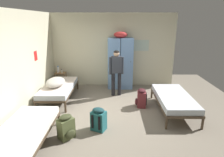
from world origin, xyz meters
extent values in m
plane|color=gray|center=(0.00, 0.00, 0.00)|extent=(7.91, 7.91, 0.00)
cube|color=beige|center=(0.00, 2.50, 1.36)|extent=(4.64, 0.06, 2.71)
cube|color=beige|center=(-2.29, 0.00, 1.36)|extent=(0.06, 4.94, 2.71)
cube|color=#B7CCBC|center=(1.07, 2.47, 1.55)|extent=(0.55, 0.01, 0.40)
cube|color=red|center=(-2.25, 0.86, 1.45)|extent=(0.01, 0.20, 0.28)
cube|color=#6B93C6|center=(0.05, 2.19, 0.93)|extent=(0.44, 0.52, 1.85)
cylinder|color=black|center=(0.17, 1.92, 1.05)|extent=(0.02, 0.03, 0.02)
cube|color=#6B93C6|center=(0.51, 2.19, 0.93)|extent=(0.44, 0.52, 1.85)
cylinder|color=black|center=(0.63, 1.92, 1.05)|extent=(0.02, 0.03, 0.02)
ellipsoid|color=red|center=(0.28, 2.19, 1.96)|extent=(0.48, 0.36, 0.22)
cylinder|color=brown|center=(-2.13, 2.05, 0.28)|extent=(0.03, 0.03, 0.55)
cylinder|color=brown|center=(-1.78, 2.05, 0.28)|extent=(0.03, 0.03, 0.55)
cylinder|color=brown|center=(-2.13, 2.32, 0.28)|extent=(0.03, 0.03, 0.55)
cylinder|color=brown|center=(-1.78, 2.32, 0.28)|extent=(0.03, 0.03, 0.55)
cube|color=brown|center=(-1.96, 2.19, 0.19)|extent=(0.38, 0.30, 0.02)
cube|color=brown|center=(-1.96, 2.19, 0.56)|extent=(0.38, 0.30, 0.02)
cylinder|color=#473828|center=(-2.13, -0.51, 0.14)|extent=(0.06, 0.06, 0.28)
cylinder|color=#473828|center=(-1.29, -0.51, 0.14)|extent=(0.06, 0.06, 0.28)
cube|color=#473828|center=(-1.71, -1.43, 0.31)|extent=(0.90, 1.90, 0.06)
cube|color=silver|center=(-1.71, -1.43, 0.41)|extent=(0.87, 1.84, 0.14)
cube|color=white|center=(-1.71, -1.43, 0.49)|extent=(0.86, 1.82, 0.01)
cylinder|color=#473828|center=(2.13, 1.15, 0.14)|extent=(0.06, 0.06, 0.28)
cylinder|color=#473828|center=(1.29, 1.15, 0.14)|extent=(0.06, 0.06, 0.28)
cylinder|color=#473828|center=(2.13, -0.69, 0.14)|extent=(0.06, 0.06, 0.28)
cylinder|color=#473828|center=(1.29, -0.69, 0.14)|extent=(0.06, 0.06, 0.28)
cube|color=#473828|center=(1.71, 0.23, 0.31)|extent=(0.90, 1.90, 0.06)
cube|color=silver|center=(1.71, 0.23, 0.41)|extent=(0.87, 1.84, 0.14)
cube|color=silver|center=(1.71, 0.23, 0.49)|extent=(0.86, 1.82, 0.01)
cylinder|color=#473828|center=(-2.13, 0.12, 0.14)|extent=(0.06, 0.06, 0.28)
cylinder|color=#473828|center=(-1.29, 0.12, 0.14)|extent=(0.06, 0.06, 0.28)
cylinder|color=#473828|center=(-2.13, 1.96, 0.14)|extent=(0.06, 0.06, 0.28)
cylinder|color=#473828|center=(-1.29, 1.96, 0.14)|extent=(0.06, 0.06, 0.28)
cube|color=#473828|center=(-1.71, 1.04, 0.31)|extent=(0.90, 1.90, 0.06)
cube|color=silver|center=(-1.71, 1.04, 0.41)|extent=(0.87, 1.84, 0.14)
cube|color=silver|center=(-1.71, 1.04, 0.49)|extent=(0.86, 1.82, 0.01)
ellipsoid|color=#B7B2A8|center=(-1.77, 0.95, 0.61)|extent=(0.56, 0.82, 0.24)
cylinder|color=black|center=(0.24, 1.42, 0.40)|extent=(0.12, 0.12, 0.79)
cylinder|color=black|center=(0.03, 1.38, 0.40)|extent=(0.12, 0.12, 0.79)
cube|color=#333842|center=(0.13, 1.40, 1.07)|extent=(0.36, 0.24, 0.54)
cylinder|color=#333842|center=(0.33, 1.43, 1.03)|extent=(0.08, 0.08, 0.56)
cylinder|color=#333842|center=(-0.07, 1.37, 1.03)|extent=(0.08, 0.08, 0.56)
sphere|color=#DBAD89|center=(0.13, 1.40, 1.43)|extent=(0.19, 0.19, 0.19)
ellipsoid|color=black|center=(0.13, 1.40, 1.48)|extent=(0.18, 0.18, 0.11)
cylinder|color=white|center=(-2.04, 2.21, 0.68)|extent=(0.07, 0.07, 0.22)
cylinder|color=#2666B2|center=(-2.04, 2.21, 0.80)|extent=(0.04, 0.04, 0.04)
cylinder|color=white|center=(-1.89, 2.15, 0.63)|extent=(0.05, 0.05, 0.11)
cylinder|color=black|center=(-1.89, 2.15, 0.70)|extent=(0.03, 0.03, 0.03)
cube|color=maroon|center=(0.87, 0.52, 0.23)|extent=(0.27, 0.34, 0.46)
ellipsoid|color=#42191E|center=(0.72, 0.53, 0.15)|extent=(0.10, 0.25, 0.20)
ellipsoid|color=#42191E|center=(0.87, 0.52, 0.50)|extent=(0.24, 0.31, 0.10)
cube|color=black|center=(1.01, 0.60, 0.25)|extent=(0.03, 0.05, 0.32)
cube|color=black|center=(0.99, 0.42, 0.25)|extent=(0.03, 0.05, 0.32)
cube|color=#23666B|center=(-0.30, -0.74, 0.23)|extent=(0.39, 0.35, 0.46)
ellipsoid|color=#193D42|center=(-0.24, -0.60, 0.15)|extent=(0.25, 0.17, 0.20)
ellipsoid|color=#193D42|center=(-0.30, -0.74, 0.50)|extent=(0.35, 0.32, 0.10)
cube|color=black|center=(-0.27, -0.90, 0.25)|extent=(0.06, 0.04, 0.32)
cube|color=black|center=(-0.44, -0.82, 0.25)|extent=(0.06, 0.04, 0.32)
cube|color=#566038|center=(-0.98, -1.07, 0.23)|extent=(0.39, 0.40, 0.46)
ellipsoid|color=#383D23|center=(-0.86, -1.17, 0.15)|extent=(0.22, 0.23, 0.20)
ellipsoid|color=#383D23|center=(-0.98, -1.07, 0.50)|extent=(0.35, 0.36, 0.10)
cube|color=black|center=(-1.13, -1.04, 0.25)|extent=(0.05, 0.05, 0.32)
cube|color=black|center=(-1.02, -0.91, 0.25)|extent=(0.05, 0.05, 0.32)
camera|label=1|loc=(0.05, -4.63, 2.47)|focal=30.42mm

